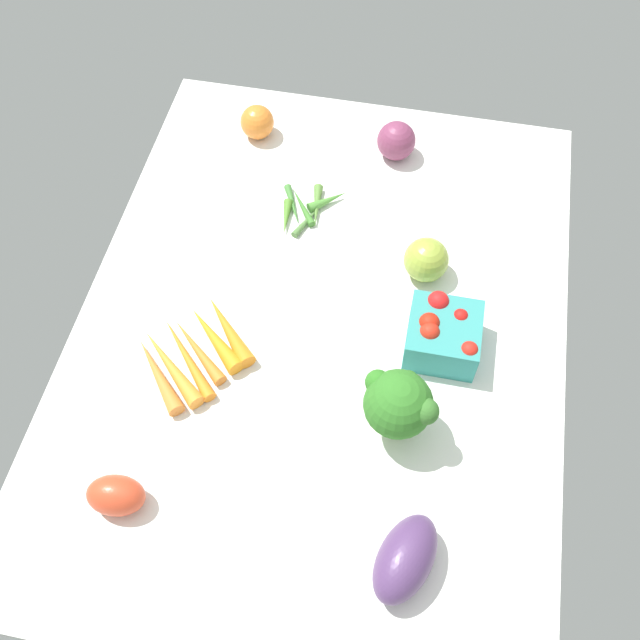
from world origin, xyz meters
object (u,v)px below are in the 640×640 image
okra_pile (308,208)px  broccoli_head (399,404)px  carrot_bunch (194,351)px  eggplant (405,559)px  heirloom_tomato_green (426,260)px  roma_tomato (116,495)px  heirloom_tomato_orange (257,122)px  berry_basket (443,332)px  red_onion_center (396,141)px

okra_pile → broccoli_head: (-37.71, -20.49, 6.74)cm
carrot_bunch → eggplant: 43.59cm
okra_pile → eggplant: 62.11cm
okra_pile → broccoli_head: 43.44cm
broccoli_head → eggplant: size_ratio=1.01×
broccoli_head → eggplant: 20.15cm
heirloom_tomato_green → okra_pile: 23.52cm
heirloom_tomato_green → roma_tomato: 58.84cm
heirloom_tomato_orange → broccoli_head: broccoli_head is taller
roma_tomato → berry_basket: bearing=-145.1°
berry_basket → eggplant: berry_basket is taller
red_onion_center → carrot_bunch: red_onion_center is taller
berry_basket → red_onion_center: bearing=17.9°
broccoli_head → eggplant: (-19.34, -3.91, -4.07)cm
heirloom_tomato_orange → eggplant: bearing=-153.1°
heirloom_tomato_orange → okra_pile: heirloom_tomato_orange is taller
heirloom_tomato_orange → heirloom_tomato_green: 43.07cm
heirloom_tomato_green → okra_pile: heirloom_tomato_green is taller
heirloom_tomato_green → red_onion_center: size_ratio=1.04×
roma_tomato → broccoli_head: broccoli_head is taller
heirloom_tomato_green → broccoli_head: size_ratio=0.58×
eggplant → heirloom_tomato_green: bearing=21.9°
carrot_bunch → eggplant: eggplant is taller
berry_basket → okra_pile: 34.07cm
berry_basket → carrot_bunch: size_ratio=0.49×
eggplant → okra_pile: bearing=41.4°
berry_basket → okra_pile: berry_basket is taller
heirloom_tomato_orange → red_onion_center: bearing=-90.5°
red_onion_center → roma_tomato: red_onion_center is taller
berry_basket → okra_pile: bearing=48.5°
heirloom_tomato_orange → berry_basket: 54.78cm
roma_tomato → eggplant: (-1.00, -38.98, 0.71)cm
red_onion_center → roma_tomato: (-72.41, 27.45, -0.74)cm
carrot_bunch → roma_tomato: size_ratio=2.74×
heirloom_tomato_green → carrot_bunch: bearing=124.6°
okra_pile → broccoli_head: broccoli_head is taller
red_onion_center → roma_tomato: size_ratio=0.87×
heirloom_tomato_green → roma_tomato: (-46.59, 35.93, -0.88)cm
heirloom_tomato_orange → heirloom_tomato_green: (-26.02, -34.32, 0.51)cm
eggplant → broccoli_head: bearing=29.7°
red_onion_center → eggplant: bearing=-171.1°
red_onion_center → carrot_bunch: 53.84cm
heirloom_tomato_green → broccoli_head: broccoli_head is taller
red_onion_center → roma_tomato: 77.44cm
berry_basket → carrot_bunch: (-9.32, 36.51, -2.40)cm
heirloom_tomato_orange → roma_tomato: heirloom_tomato_orange is taller
berry_basket → red_onion_center: size_ratio=1.54×
heirloom_tomato_orange → eggplant: (-73.62, -37.37, 0.34)cm
berry_basket → roma_tomato: bearing=130.0°
heirloom_tomato_green → red_onion_center: bearing=18.2°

